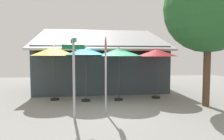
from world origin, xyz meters
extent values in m
cube|color=gray|center=(0.00, 0.00, -0.05)|extent=(28.00, 28.00, 0.10)
cube|color=#333D42|center=(-0.38, 5.63, 1.43)|extent=(8.02, 5.28, 2.87)
cube|color=#B7BABF|center=(-0.38, 5.48, 3.51)|extent=(8.52, 5.76, 1.86)
cube|color=black|center=(-0.38, 2.94, 2.52)|extent=(7.42, 0.16, 0.44)
cylinder|color=#A8AAB2|center=(-1.79, -0.96, 1.46)|extent=(0.09, 0.09, 2.92)
cube|color=#116B38|center=(-1.79, -0.96, 2.82)|extent=(0.27, 0.80, 0.16)
cube|color=#116B38|center=(-1.79, -0.96, 2.60)|extent=(0.80, 0.27, 0.16)
cube|color=white|center=(-1.66, -1.39, 2.82)|extent=(0.05, 0.07, 0.16)
cylinder|color=#A8AAB2|center=(-0.59, -0.59, 1.14)|extent=(0.07, 0.07, 2.27)
cylinder|color=white|center=(-0.59, -0.59, 2.62)|extent=(0.15, 0.82, 0.83)
cylinder|color=red|center=(-0.59, -0.59, 2.62)|extent=(0.15, 0.77, 0.78)
cylinder|color=black|center=(-2.97, 2.17, 0.04)|extent=(0.44, 0.44, 0.08)
cylinder|color=#333335|center=(-2.97, 2.17, 1.17)|extent=(0.05, 0.05, 2.34)
cone|color=#EAD14C|center=(-2.97, 2.17, 2.52)|extent=(2.32, 2.32, 0.46)
sphere|color=silver|center=(-2.97, 2.17, 2.78)|extent=(0.08, 0.08, 0.08)
cylinder|color=black|center=(-1.38, 1.70, 0.04)|extent=(0.44, 0.44, 0.08)
cylinder|color=#333335|center=(-1.38, 1.70, 1.19)|extent=(0.05, 0.05, 2.37)
cone|color=#2D99BC|center=(-1.38, 1.70, 2.52)|extent=(2.01, 2.01, 0.39)
sphere|color=silver|center=(-1.38, 1.70, 2.75)|extent=(0.08, 0.08, 0.08)
cylinder|color=black|center=(0.29, 1.67, 0.04)|extent=(0.44, 0.44, 0.08)
cylinder|color=#333335|center=(0.29, 1.67, 1.16)|extent=(0.05, 0.05, 2.32)
cone|color=#1E724C|center=(0.29, 1.67, 2.46)|extent=(2.36, 2.36, 0.39)
sphere|color=silver|center=(0.29, 1.67, 2.69)|extent=(0.08, 0.08, 0.08)
cylinder|color=black|center=(2.39, 1.99, 0.04)|extent=(0.44, 0.44, 0.08)
cylinder|color=#333335|center=(2.39, 1.99, 1.15)|extent=(0.05, 0.05, 2.30)
cone|color=#B21E23|center=(2.39, 1.99, 2.45)|extent=(2.25, 2.25, 0.39)
sphere|color=silver|center=(2.39, 1.99, 2.67)|extent=(0.08, 0.08, 0.08)
cylinder|color=brown|center=(4.06, 0.07, 1.46)|extent=(0.31, 0.31, 2.92)
sphere|color=#28602D|center=(4.06, 0.07, 4.40)|extent=(3.94, 3.94, 3.94)
camera|label=1|loc=(-1.32, -8.24, 2.26)|focal=31.80mm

